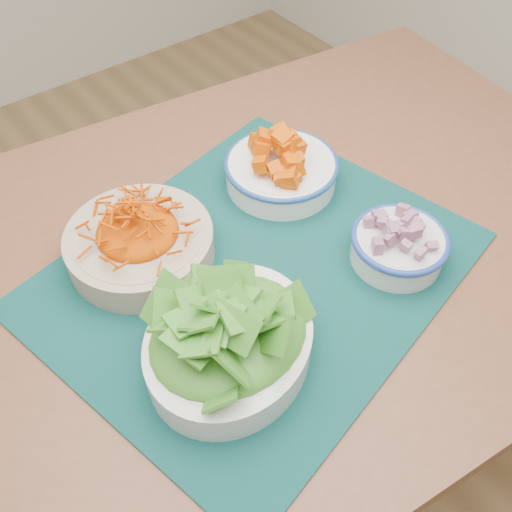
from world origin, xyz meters
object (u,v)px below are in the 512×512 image
at_px(carrot_bowl, 139,238).
at_px(table, 265,277).
at_px(placemat, 256,270).
at_px(squash_bowl, 281,163).
at_px(onion_bowl, 399,242).
at_px(lettuce_bowl, 229,333).

bearing_deg(carrot_bowl, table, -26.70).
bearing_deg(placemat, squash_bowl, 27.52).
height_order(placemat, squash_bowl, squash_bowl).
bearing_deg(table, onion_bowl, -42.08).
height_order(squash_bowl, lettuce_bowl, lettuce_bowl).
bearing_deg(placemat, carrot_bowl, 121.09).
distance_m(placemat, lettuce_bowl, 0.16).
relative_size(table, carrot_bowl, 5.35).
bearing_deg(onion_bowl, carrot_bowl, 141.80).
bearing_deg(carrot_bowl, onion_bowl, -38.20).
relative_size(squash_bowl, onion_bowl, 1.21).
height_order(carrot_bowl, onion_bowl, carrot_bowl).
bearing_deg(carrot_bowl, lettuce_bowl, -89.47).
distance_m(table, onion_bowl, 0.24).
bearing_deg(onion_bowl, squash_bowl, 97.05).
distance_m(table, placemat, 0.11).
height_order(placemat, lettuce_bowl, lettuce_bowl).
relative_size(table, lettuce_bowl, 4.54).
distance_m(lettuce_bowl, onion_bowl, 0.30).
relative_size(placemat, onion_bowl, 3.49).
relative_size(placemat, lettuce_bowl, 1.97).
bearing_deg(lettuce_bowl, placemat, 14.80).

